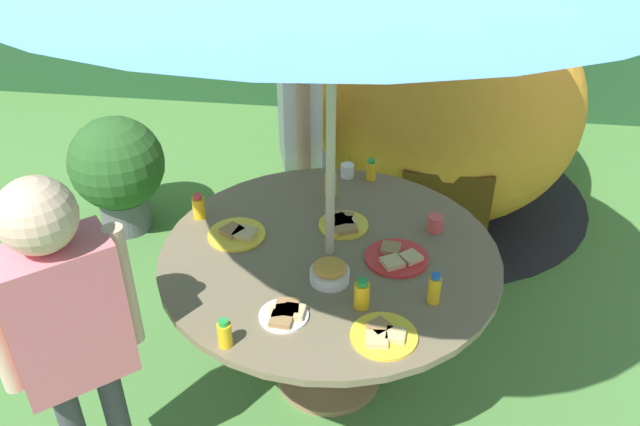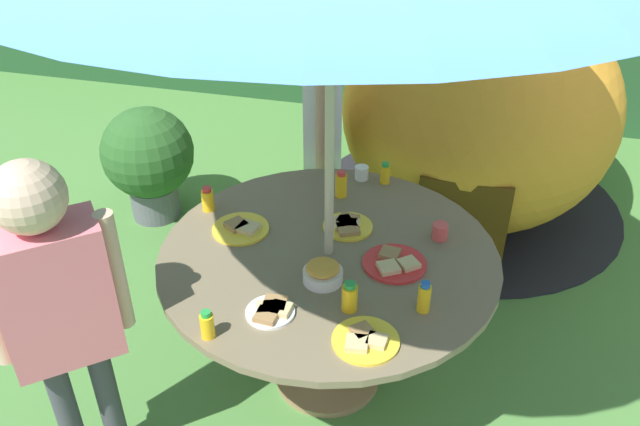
# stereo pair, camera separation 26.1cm
# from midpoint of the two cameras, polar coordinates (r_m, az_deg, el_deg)

# --- Properties ---
(ground_plane) EXTENTS (10.00, 10.00, 0.02)m
(ground_plane) POSITION_cam_midpoint_polar(r_m,az_deg,el_deg) (3.17, -1.68, -14.27)
(ground_plane) COLOR #477A38
(garden_table) EXTENTS (1.40, 1.40, 0.73)m
(garden_table) POSITION_cam_midpoint_polar(r_m,az_deg,el_deg) (2.76, -1.88, -5.87)
(garden_table) COLOR #93704C
(garden_table) RESTS_ON ground_plane
(wooden_chair) EXTENTS (0.58, 0.56, 0.95)m
(wooden_chair) POSITION_cam_midpoint_polar(r_m,az_deg,el_deg) (3.81, 5.59, 4.81)
(wooden_chair) COLOR #93704C
(wooden_chair) RESTS_ON ground_plane
(dome_tent) EXTENTS (2.00, 2.00, 1.39)m
(dome_tent) POSITION_cam_midpoint_polar(r_m,az_deg,el_deg) (4.17, 9.10, 9.69)
(dome_tent) COLOR orange
(dome_tent) RESTS_ON ground_plane
(potted_plant) EXTENTS (0.56, 0.56, 0.73)m
(potted_plant) POSITION_cam_midpoint_polar(r_m,az_deg,el_deg) (4.12, -19.02, 3.66)
(potted_plant) COLOR #595960
(potted_plant) RESTS_ON ground_plane
(child_in_white_shirt) EXTENTS (0.29, 0.45, 1.37)m
(child_in_white_shirt) POSITION_cam_midpoint_polar(r_m,az_deg,el_deg) (3.48, -4.01, 8.42)
(child_in_white_shirt) COLOR brown
(child_in_white_shirt) RESTS_ON ground_plane
(child_in_pink_shirt) EXTENTS (0.41, 0.39, 1.40)m
(child_in_pink_shirt) POSITION_cam_midpoint_polar(r_m,az_deg,el_deg) (2.34, -24.43, -8.25)
(child_in_pink_shirt) COLOR #3F3F47
(child_in_pink_shirt) RESTS_ON ground_plane
(snack_bowl) EXTENTS (0.15, 0.15, 0.08)m
(snack_bowl) POSITION_cam_midpoint_polar(r_m,az_deg,el_deg) (2.50, -2.13, -5.31)
(snack_bowl) COLOR white
(snack_bowl) RESTS_ON garden_table
(plate_mid_left) EXTENTS (0.22, 0.22, 0.03)m
(plate_mid_left) POSITION_cam_midpoint_polar(r_m,az_deg,el_deg) (2.82, -0.61, -1.01)
(plate_mid_left) COLOR yellow
(plate_mid_left) RESTS_ON garden_table
(plate_back_edge) EXTENTS (0.24, 0.24, 0.03)m
(plate_back_edge) POSITION_cam_midpoint_polar(r_m,az_deg,el_deg) (2.80, -9.90, -1.87)
(plate_back_edge) COLOR yellow
(plate_back_edge) RESTS_ON garden_table
(plate_front_edge) EXTENTS (0.26, 0.26, 0.03)m
(plate_front_edge) POSITION_cam_midpoint_polar(r_m,az_deg,el_deg) (2.63, 3.93, -3.99)
(plate_front_edge) COLOR red
(plate_front_edge) RESTS_ON garden_table
(plate_center_front) EXTENTS (0.18, 0.18, 0.03)m
(plate_center_front) POSITION_cam_midpoint_polar(r_m,az_deg,el_deg) (2.37, -6.27, -8.86)
(plate_center_front) COLOR white
(plate_center_front) RESTS_ON garden_table
(plate_center_back) EXTENTS (0.24, 0.24, 0.03)m
(plate_center_back) POSITION_cam_midpoint_polar(r_m,az_deg,el_deg) (2.29, 2.29, -10.76)
(plate_center_back) COLOR yellow
(plate_center_back) RESTS_ON garden_table
(juice_bottle_near_left) EXTENTS (0.06, 0.06, 0.13)m
(juice_bottle_near_left) POSITION_cam_midpoint_polar(r_m,az_deg,el_deg) (3.01, -1.55, 2.51)
(juice_bottle_near_left) COLOR yellow
(juice_bottle_near_left) RESTS_ON garden_table
(juice_bottle_near_right) EXTENTS (0.05, 0.05, 0.13)m
(juice_bottle_near_right) POSITION_cam_midpoint_polar(r_m,az_deg,el_deg) (2.41, 6.92, -6.71)
(juice_bottle_near_right) COLOR yellow
(juice_bottle_near_right) RESTS_ON garden_table
(juice_bottle_far_left) EXTENTS (0.06, 0.06, 0.11)m
(juice_bottle_far_left) POSITION_cam_midpoint_polar(r_m,az_deg,el_deg) (2.93, -13.06, 0.44)
(juice_bottle_far_left) COLOR yellow
(juice_bottle_far_left) RESTS_ON garden_table
(juice_bottle_far_right) EXTENTS (0.05, 0.05, 0.11)m
(juice_bottle_far_right) POSITION_cam_midpoint_polar(r_m,az_deg,el_deg) (3.14, 2.12, 3.70)
(juice_bottle_far_right) COLOR yellow
(juice_bottle_far_right) RESTS_ON garden_table
(juice_bottle_mid_right) EXTENTS (0.06, 0.06, 0.12)m
(juice_bottle_mid_right) POSITION_cam_midpoint_polar(r_m,az_deg,el_deg) (2.38, 0.53, -7.24)
(juice_bottle_mid_right) COLOR yellow
(juice_bottle_mid_right) RESTS_ON garden_table
(juice_bottle_spot_a) EXTENTS (0.05, 0.05, 0.11)m
(juice_bottle_spot_a) POSITION_cam_midpoint_polar(r_m,az_deg,el_deg) (2.28, -11.65, -10.42)
(juice_bottle_spot_a) COLOR yellow
(juice_bottle_spot_a) RESTS_ON garden_table
(cup_near) EXTENTS (0.07, 0.07, 0.07)m
(cup_near) POSITION_cam_midpoint_polar(r_m,az_deg,el_deg) (2.80, 7.44, -1.00)
(cup_near) COLOR #E04C47
(cup_near) RESTS_ON garden_table
(cup_far) EXTENTS (0.07, 0.07, 0.07)m
(cup_far) POSITION_cam_midpoint_polar(r_m,az_deg,el_deg) (3.17, 0.05, 3.64)
(cup_far) COLOR white
(cup_far) RESTS_ON garden_table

